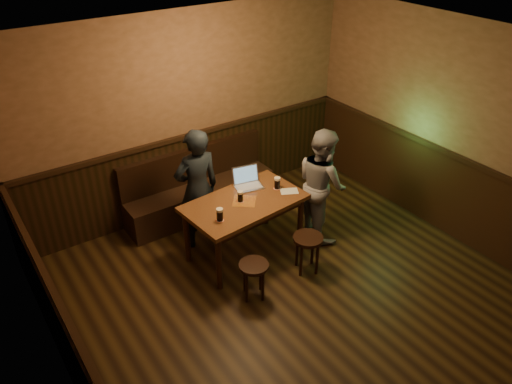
{
  "coord_description": "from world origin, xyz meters",
  "views": [
    {
      "loc": [
        -2.83,
        -2.71,
        4.02
      ],
      "look_at": [
        0.06,
        1.48,
        0.93
      ],
      "focal_mm": 35.0,
      "sensor_mm": 36.0,
      "label": 1
    }
  ],
  "objects": [
    {
      "name": "stool_right",
      "position": [
        0.39,
        0.86,
        0.39
      ],
      "size": [
        0.47,
        0.47,
        0.49
      ],
      "rotation": [
        0.0,
        0.0,
        0.36
      ],
      "color": "black",
      "rests_on": "ground"
    },
    {
      "name": "pint_left",
      "position": [
        -0.5,
        1.39,
        0.86
      ],
      "size": [
        0.1,
        0.1,
        0.16
      ],
      "color": "#A83214",
      "rests_on": "pub_table"
    },
    {
      "name": "stool_left",
      "position": [
        -0.4,
        0.85,
        0.37
      ],
      "size": [
        0.43,
        0.43,
        0.46
      ],
      "rotation": [
        0.0,
        0.0,
        0.32
      ],
      "color": "black",
      "rests_on": "ground"
    },
    {
      "name": "pint_right",
      "position": [
        0.46,
        1.59,
        0.86
      ],
      "size": [
        0.1,
        0.1,
        0.16
      ],
      "color": "#A83214",
      "rests_on": "pub_table"
    },
    {
      "name": "pint_mid",
      "position": [
        -0.09,
        1.6,
        0.85
      ],
      "size": [
        0.09,
        0.09,
        0.14
      ],
      "color": "#A83214",
      "rests_on": "pub_table"
    },
    {
      "name": "laptop",
      "position": [
        0.19,
        1.86,
        0.85
      ],
      "size": [
        0.39,
        0.34,
        0.24
      ],
      "rotation": [
        0.0,
        0.0,
        -0.21
      ],
      "color": "silver",
      "rests_on": "pub_table"
    },
    {
      "name": "bench",
      "position": [
        -0.04,
        2.75,
        0.31
      ],
      "size": [
        2.2,
        0.5,
        0.95
      ],
      "color": "black",
      "rests_on": "ground"
    },
    {
      "name": "person_suit",
      "position": [
        -0.4,
        2.1,
        0.81
      ],
      "size": [
        0.61,
        0.42,
        1.63
      ],
      "primitive_type": "imported",
      "rotation": [
        0.0,
        0.0,
        3.09
      ],
      "color": "black",
      "rests_on": "ground"
    },
    {
      "name": "pub_table",
      "position": [
        -0.04,
        1.58,
        0.68
      ],
      "size": [
        1.53,
        0.97,
        0.79
      ],
      "rotation": [
        0.0,
        0.0,
        0.09
      ],
      "color": "#582A19",
      "rests_on": "ground"
    },
    {
      "name": "room",
      "position": [
        0.0,
        0.22,
        1.2
      ],
      "size": [
        5.04,
        6.04,
        2.84
      ],
      "color": "black",
      "rests_on": "ground"
    },
    {
      "name": "person_grey",
      "position": [
        1.03,
        1.39,
        0.76
      ],
      "size": [
        0.72,
        0.85,
        1.52
      ],
      "primitive_type": "imported",
      "rotation": [
        0.0,
        0.0,
        1.35
      ],
      "color": "gray",
      "rests_on": "ground"
    },
    {
      "name": "menu",
      "position": [
        0.55,
        1.45,
        0.78
      ],
      "size": [
        0.26,
        0.24,
        0.0
      ],
      "primitive_type": "cube",
      "rotation": [
        0.0,
        0.0,
        -0.48
      ],
      "color": "silver",
      "rests_on": "pub_table"
    }
  ]
}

